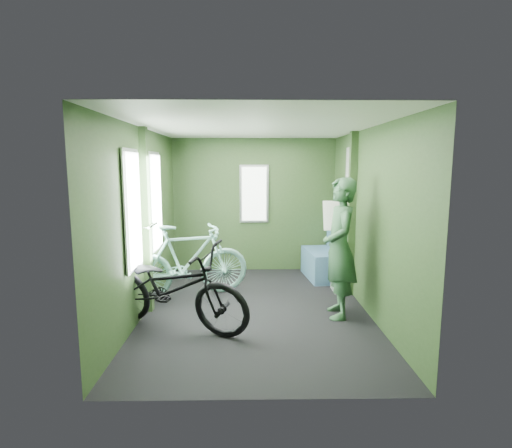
{
  "coord_description": "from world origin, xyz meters",
  "views": [
    {
      "loc": [
        -0.09,
        -4.92,
        1.84
      ],
      "look_at": [
        0.0,
        0.1,
        1.1
      ],
      "focal_mm": 28.0,
      "sensor_mm": 36.0,
      "label": 1
    }
  ],
  "objects": [
    {
      "name": "room",
      "position": [
        -0.04,
        0.04,
        1.44
      ],
      "size": [
        4.0,
        4.02,
        2.31
      ],
      "color": "black",
      "rests_on": "ground"
    },
    {
      "name": "bicycle_black",
      "position": [
        -0.97,
        -0.63,
        0.0
      ],
      "size": [
        2.08,
        1.5,
        1.1
      ],
      "primitive_type": "imported",
      "rotation": [
        0.0,
        -0.17,
        1.17
      ],
      "color": "black",
      "rests_on": "ground"
    },
    {
      "name": "bench_seat",
      "position": [
        1.15,
        1.45,
        0.29
      ],
      "size": [
        0.6,
        0.96,
        0.97
      ],
      "rotation": [
        0.0,
        0.0,
        0.11
      ],
      "color": "#2B455B",
      "rests_on": "ground"
    },
    {
      "name": "waste_box",
      "position": [
        1.26,
        0.75,
        0.39
      ],
      "size": [
        0.23,
        0.32,
        0.78
      ],
      "primitive_type": "cube",
      "color": "slate",
      "rests_on": "ground"
    },
    {
      "name": "bicycle_mint",
      "position": [
        -0.95,
        0.48,
        0.0
      ],
      "size": [
        1.86,
        1.16,
        1.11
      ],
      "primitive_type": "imported",
      "rotation": [
        0.0,
        -0.12,
        1.91
      ],
      "color": "#79BBAD",
      "rests_on": "ground"
    },
    {
      "name": "passenger",
      "position": [
        1.01,
        -0.22,
        0.85
      ],
      "size": [
        0.42,
        0.7,
        1.7
      ],
      "rotation": [
        0.0,
        0.0,
        -1.6
      ],
      "color": "#2E5535",
      "rests_on": "ground"
    }
  ]
}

